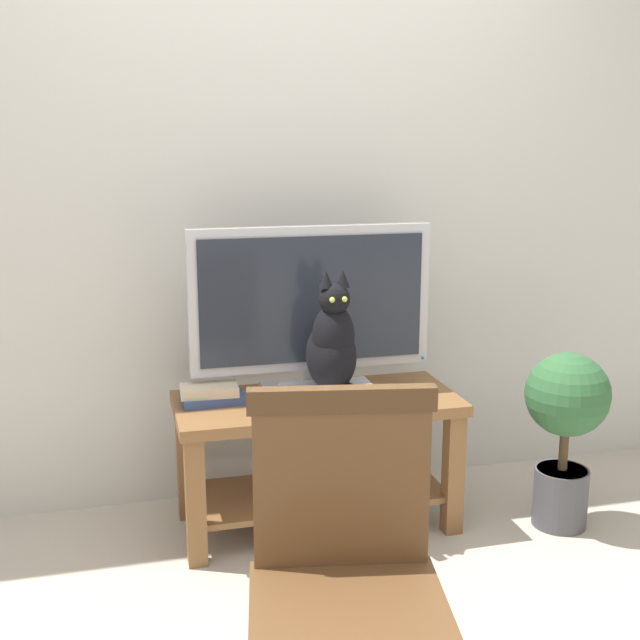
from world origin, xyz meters
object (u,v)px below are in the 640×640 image
Objects in this scene: tv_stand at (317,438)px; media_box at (331,397)px; cat at (332,345)px; potted_plant at (566,420)px; tv at (311,305)px; book_stack at (211,395)px; wooden_chair at (346,563)px.

media_box is (0.03, -0.09, 0.20)m from tv_stand.
tv_stand is at bearing 107.62° from cat.
tv_stand is 0.98m from potted_plant.
media_box is at bearing 94.15° from cat.
cat is at bearing 170.98° from potted_plant.
tv reaches higher than book_stack.
wooden_chair reaches higher than tv_stand.
tv_stand is 0.42m from cat.
potted_plant is (1.19, 1.01, -0.10)m from wooden_chair.
media_box is at bearing 76.49° from wooden_chair.
media_box is 1.41× the size of book_stack.
tv is 1.34× the size of potted_plant.
tv_stand is 3.13× the size of media_box.
tv_stand is 0.53m from tv.
book_stack is (-0.41, -0.04, -0.32)m from tv.
wooden_chair reaches higher than media_box.
media_box is 0.76× the size of cat.
book_stack is (-0.44, 0.15, -0.20)m from cat.
cat is at bearing -85.85° from media_box.
wooden_chair is at bearing -83.06° from book_stack.
cat is 0.65× the size of potted_plant.
media_box is 0.46m from book_stack.
tv_stand is at bearing 165.18° from potted_plant.
media_box is at bearing -70.38° from tv_stand.
book_stack is at bearing -174.41° from tv.
book_stack reaches higher than media_box.
potted_plant is (0.91, -0.14, -0.33)m from cat.
tv reaches higher than potted_plant.
wooden_chair reaches higher than potted_plant.
potted_plant is at bearing -19.47° from tv.
tv is 1.10m from potted_plant.
potted_plant is (0.95, -0.25, 0.08)m from tv_stand.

